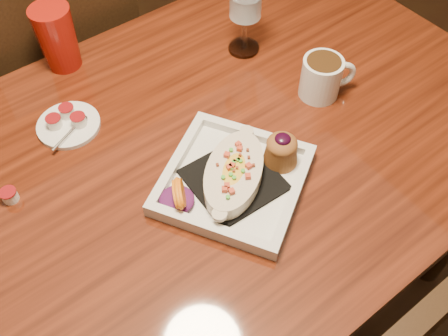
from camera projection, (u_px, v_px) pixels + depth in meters
floor at (198, 304)px, 1.59m from camera, size 7.00×7.00×0.00m
table at (185, 187)px, 1.07m from camera, size 1.50×0.90×0.75m
chair_far at (68, 78)px, 1.49m from camera, size 0.42×0.42×0.93m
plate at (239, 174)px, 0.94m from camera, size 0.35×0.35×0.08m
coffee_mug at (323, 76)px, 1.07m from camera, size 0.12×0.09×0.09m
goblet at (246, 3)px, 1.10m from camera, size 0.09×0.09×0.19m
saucer at (68, 124)px, 1.04m from camera, size 0.13×0.13×0.09m
creamer_loose at (9, 195)px, 0.93m from camera, size 0.03×0.03×0.02m
red_tumbler at (57, 38)px, 1.11m from camera, size 0.09×0.09×0.15m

